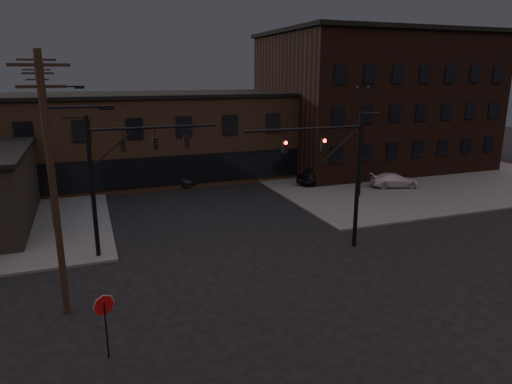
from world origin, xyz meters
The scene contains 15 objects.
ground centered at (0.00, 0.00, 0.00)m, with size 140.00×140.00×0.00m, color black.
sidewalk_ne centered at (22.00, 22.00, 0.07)m, with size 30.00×30.00×0.15m, color #474744.
building_row centered at (0.00, 28.00, 4.00)m, with size 40.00×12.00×8.00m, color brown.
building_right centered at (22.00, 26.00, 7.00)m, with size 22.00×16.00×14.00m, color black.
traffic_signal_near centered at (5.36, 4.50, 4.93)m, with size 7.12×0.24×8.00m.
traffic_signal_far centered at (-6.72, 8.00, 5.01)m, with size 7.12×0.24×8.00m.
stop_sign centered at (-8.00, -1.99, 1.84)m, with size 0.72×0.33×2.48m.
utility_pole_near centered at (-9.43, 2.00, 5.87)m, with size 3.70×0.28×11.00m.
utility_pole_mid centered at (-10.44, 14.00, 6.13)m, with size 3.70×0.28×11.50m.
utility_pole_far centered at (-11.50, 26.00, 5.78)m, with size 2.20×0.28×11.00m.
lot_light_a centered at (13.00, 14.00, 5.51)m, with size 1.50×0.28×9.14m.
lot_light_b centered at (19.00, 19.00, 5.51)m, with size 1.50×0.28×9.14m.
parked_car_lot_a centered at (11.80, 19.33, 0.91)m, with size 1.79×4.45×1.52m, color black.
parked_car_lot_b centered at (17.64, 15.53, 0.77)m, with size 1.73×4.26×1.24m, color #BCBCBE.
car_crossing centered at (-0.19, 24.05, 0.76)m, with size 1.60×4.59×1.51m, color black.
Camera 1 is at (-8.06, -17.60, 10.08)m, focal length 32.00 mm.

